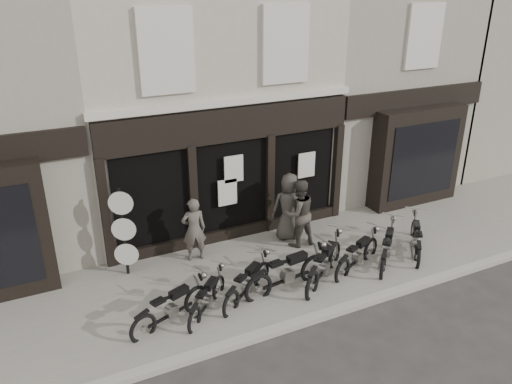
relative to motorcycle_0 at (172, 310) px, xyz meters
name	(u,v)px	position (x,y,z in m)	size (l,w,h in m)	color
ground_plane	(282,293)	(2.73, 0.04, -0.40)	(90.00, 90.00, 0.00)	#2D2B28
pavement	(265,272)	(2.73, 0.94, -0.34)	(30.00, 4.20, 0.12)	slate
kerb	(309,320)	(2.73, -1.21, -0.33)	(30.00, 0.25, 0.13)	gray
central_building	(192,81)	(2.73, 5.99, 3.68)	(7.30, 6.22, 8.34)	#ADA594
neighbour_right	(361,68)	(9.08, 5.93, 3.64)	(5.60, 6.73, 8.34)	gray
motorcycle_0	(172,310)	(0.00, 0.00, 0.00)	(1.98, 1.01, 1.00)	black
motorcycle_1	(207,300)	(0.84, 0.05, -0.04)	(1.48, 1.48, 0.90)	black
motorcycle_2	(248,286)	(1.87, 0.14, -0.01)	(1.80, 1.37, 0.98)	black
motorcycle_3	(288,275)	(2.88, 0.04, 0.06)	(2.37, 0.66, 1.14)	black
motorcycle_4	(324,267)	(3.89, 0.00, 0.05)	(1.99, 1.62, 1.11)	black
motorcycle_5	(358,257)	(4.96, 0.08, 0.00)	(1.95, 1.10, 1.00)	black
motorcycle_6	(387,250)	(5.86, 0.02, 0.02)	(1.75, 1.69, 1.05)	black
motorcycle_7	(416,241)	(6.89, 0.08, 0.00)	(1.50, 1.79, 1.01)	black
man_left	(194,229)	(1.34, 2.28, 0.59)	(0.63, 0.42, 1.74)	#4D473F
man_centre	(299,213)	(4.17, 1.77, 0.69)	(0.94, 0.73, 1.93)	#3E3832
man_right	(289,207)	(4.12, 2.21, 0.70)	(0.96, 0.62, 1.95)	#36312D
advert_sign_post	(124,236)	(-0.44, 2.30, 0.80)	(0.57, 0.38, 2.46)	black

